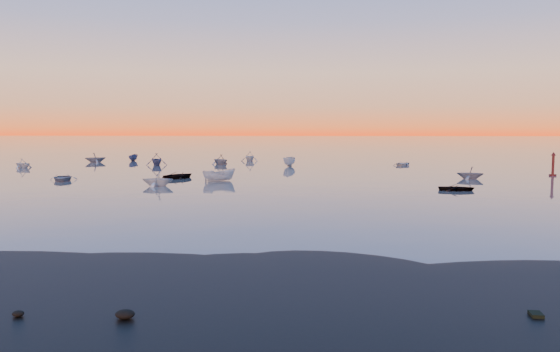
{
  "coord_description": "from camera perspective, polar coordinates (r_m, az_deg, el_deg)",
  "views": [
    {
      "loc": [
        -0.06,
        -24.78,
        6.04
      ],
      "look_at": [
        -2.95,
        28.0,
        1.38
      ],
      "focal_mm": 35.0,
      "sensor_mm": 36.0,
      "label": 1
    }
  ],
  "objects": [
    {
      "name": "boat_near_left",
      "position": [
        67.49,
        -21.78,
        -0.46
      ],
      "size": [
        4.49,
        2.97,
        1.04
      ],
      "primitive_type": "imported",
      "rotation": [
        0.0,
        0.0,
        0.33
      ],
      "color": "slate",
      "rests_on": "ground"
    },
    {
      "name": "boat_near_center",
      "position": [
        62.66,
        -6.38,
        -0.53
      ],
      "size": [
        3.42,
        4.28,
        1.37
      ],
      "primitive_type": "imported",
      "rotation": [
        0.0,
        0.0,
        2.09
      ],
      "color": "silver",
      "rests_on": "ground"
    },
    {
      "name": "mud_lobes",
      "position": [
        24.53,
        3.22,
        -9.2
      ],
      "size": [
        140.0,
        6.0,
        0.07
      ],
      "primitive_type": null,
      "color": "black",
      "rests_on": "ground"
    },
    {
      "name": "moored_fleet",
      "position": [
        78.02,
        3.17,
        0.59
      ],
      "size": [
        124.0,
        58.0,
        1.2
      ],
      "primitive_type": null,
      "color": "silver",
      "rests_on": "ground"
    },
    {
      "name": "channel_marker",
      "position": [
        77.19,
        26.63,
        0.94
      ],
      "size": [
        0.89,
        0.89,
        3.15
      ],
      "color": "#47120F",
      "rests_on": "ground"
    },
    {
      "name": "ground",
      "position": [
        124.93,
        3.16,
        2.25
      ],
      "size": [
        600.0,
        600.0,
        0.0
      ],
      "primitive_type": "plane",
      "color": "#696158",
      "rests_on": "ground"
    }
  ]
}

